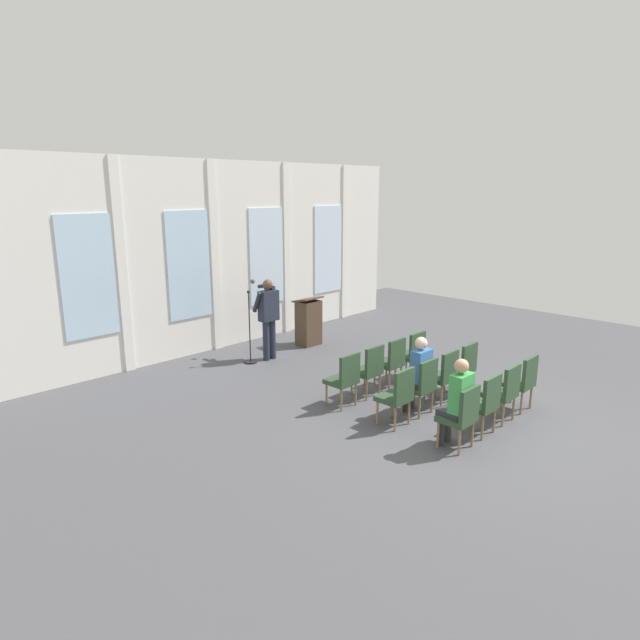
% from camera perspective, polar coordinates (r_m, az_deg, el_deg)
% --- Properties ---
extents(ground_plane, '(17.19, 17.19, 0.00)m').
position_cam_1_polar(ground_plane, '(8.93, 17.52, -10.71)').
color(ground_plane, '#4C4C51').
extents(rear_partition, '(10.83, 0.14, 4.21)m').
position_cam_1_polar(rear_partition, '(12.63, -9.49, 6.69)').
color(rear_partition, silver).
rests_on(rear_partition, ground).
extents(speaker, '(0.51, 0.69, 1.74)m').
position_cam_1_polar(speaker, '(11.54, -5.48, 0.72)').
color(speaker, '#232838').
rests_on(speaker, ground).
extents(mic_stand, '(0.28, 0.28, 1.55)m').
position_cam_1_polar(mic_stand, '(11.52, -7.35, -2.85)').
color(mic_stand, black).
rests_on(mic_stand, ground).
extents(lectern, '(0.60, 0.48, 1.16)m').
position_cam_1_polar(lectern, '(12.68, -1.21, -0.19)').
color(lectern, '#4C3828').
rests_on(lectern, ground).
extents(chair_r0_c0, '(0.46, 0.44, 0.94)m').
position_cam_1_polar(chair_r0_c0, '(9.09, 2.61, -5.98)').
color(chair_r0_c0, olive).
rests_on(chair_r0_c0, ground).
extents(chair_r0_c1, '(0.46, 0.44, 0.94)m').
position_cam_1_polar(chair_r0_c1, '(9.55, 5.21, -5.03)').
color(chair_r0_c1, olive).
rests_on(chair_r0_c1, ground).
extents(chair_r0_c2, '(0.46, 0.44, 0.94)m').
position_cam_1_polar(chair_r0_c2, '(10.04, 7.55, -4.16)').
color(chair_r0_c2, olive).
rests_on(chair_r0_c2, ground).
extents(chair_r0_c3, '(0.46, 0.44, 0.94)m').
position_cam_1_polar(chair_r0_c3, '(10.55, 9.67, -3.36)').
color(chair_r0_c3, olive).
rests_on(chair_r0_c3, ground).
extents(chair_r1_c0, '(0.46, 0.44, 0.94)m').
position_cam_1_polar(chair_r1_c0, '(8.45, 8.20, -7.66)').
color(chair_r1_c0, olive).
rests_on(chair_r1_c0, ground).
extents(chair_r1_c1, '(0.46, 0.44, 0.94)m').
position_cam_1_polar(chair_r1_c1, '(8.95, 10.67, -6.52)').
color(chair_r1_c1, olive).
rests_on(chair_r1_c1, ground).
extents(audience_r1_c1, '(0.36, 0.39, 1.29)m').
position_cam_1_polar(audience_r1_c1, '(8.93, 10.28, -5.29)').
color(audience_r1_c1, '#2D2D33').
rests_on(audience_r1_c1, ground).
extents(chair_r1_c2, '(0.46, 0.44, 0.94)m').
position_cam_1_polar(chair_r1_c2, '(9.47, 12.86, -5.50)').
color(chair_r1_c2, olive).
rests_on(chair_r1_c2, ground).
extents(chair_r1_c3, '(0.46, 0.44, 0.94)m').
position_cam_1_polar(chair_r1_c3, '(10.00, 14.82, -4.57)').
color(chair_r1_c3, olive).
rests_on(chair_r1_c3, ground).
extents(chair_r2_c0, '(0.46, 0.44, 0.94)m').
position_cam_1_polar(chair_r2_c0, '(7.91, 14.66, -9.50)').
color(chair_r2_c0, olive).
rests_on(chair_r2_c0, ground).
extents(audience_r2_c0, '(0.36, 0.39, 1.32)m').
position_cam_1_polar(audience_r2_c0, '(7.87, 14.23, -8.03)').
color(audience_r2_c0, '#2D2D33').
rests_on(audience_r2_c0, ground).
extents(chair_r2_c1, '(0.46, 0.44, 0.94)m').
position_cam_1_polar(chair_r2_c1, '(8.44, 16.88, -8.15)').
color(chair_r2_c1, olive).
rests_on(chair_r2_c1, ground).
extents(chair_r2_c2, '(0.46, 0.44, 0.94)m').
position_cam_1_polar(chair_r2_c2, '(8.99, 18.82, -6.94)').
color(chair_r2_c2, olive).
rests_on(chair_r2_c2, ground).
extents(chair_r2_c3, '(0.46, 0.44, 0.94)m').
position_cam_1_polar(chair_r2_c3, '(9.56, 20.52, -5.87)').
color(chair_r2_c3, olive).
rests_on(chair_r2_c3, ground).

